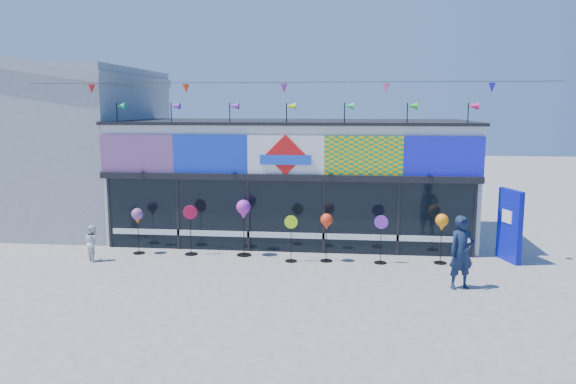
# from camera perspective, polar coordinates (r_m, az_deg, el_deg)

# --- Properties ---
(ground) EXTENTS (80.00, 80.00, 0.00)m
(ground) POSITION_cam_1_polar(r_m,az_deg,el_deg) (14.74, -1.76, -9.47)
(ground) COLOR slate
(ground) RESTS_ON ground
(kite_shop) EXTENTS (16.00, 5.70, 5.31)m
(kite_shop) POSITION_cam_1_polar(r_m,az_deg,el_deg) (20.07, 0.59, 1.42)
(kite_shop) COLOR silver
(kite_shop) RESTS_ON ground
(neighbour_building) EXTENTS (8.18, 7.20, 6.87)m
(neighbour_building) POSITION_cam_1_polar(r_m,az_deg,el_deg) (24.10, -23.61, 4.68)
(neighbour_building) COLOR #A1A3A6
(neighbour_building) RESTS_ON ground
(blue_sign) EXTENTS (0.48, 1.08, 2.17)m
(blue_sign) POSITION_cam_1_polar(r_m,az_deg,el_deg) (17.97, 21.59, -3.17)
(blue_sign) COLOR #0B13AC
(blue_sign) RESTS_ON ground
(spinner_0) EXTENTS (0.37, 0.37, 1.45)m
(spinner_0) POSITION_cam_1_polar(r_m,az_deg,el_deg) (18.15, -15.04, -2.50)
(spinner_0) COLOR black
(spinner_0) RESTS_ON ground
(spinner_1) EXTENTS (0.42, 0.40, 1.56)m
(spinner_1) POSITION_cam_1_polar(r_m,az_deg,el_deg) (17.73, -9.88, -3.69)
(spinner_1) COLOR black
(spinner_1) RESTS_ON ground
(spinner_2) EXTENTS (0.44, 0.44, 1.76)m
(spinner_2) POSITION_cam_1_polar(r_m,az_deg,el_deg) (17.31, -4.54, -1.94)
(spinner_2) COLOR black
(spinner_2) RESTS_ON ground
(spinner_3) EXTENTS (0.39, 0.36, 1.40)m
(spinner_3) POSITION_cam_1_polar(r_m,az_deg,el_deg) (16.72, 0.31, -4.62)
(spinner_3) COLOR black
(spinner_3) RESTS_ON ground
(spinner_4) EXTENTS (0.37, 0.37, 1.45)m
(spinner_4) POSITION_cam_1_polar(r_m,az_deg,el_deg) (16.70, 3.94, -3.18)
(spinner_4) COLOR black
(spinner_4) RESTS_ON ground
(spinner_5) EXTENTS (0.40, 0.37, 1.44)m
(spinner_5) POSITION_cam_1_polar(r_m,az_deg,el_deg) (16.76, 9.41, -4.63)
(spinner_5) COLOR black
(spinner_5) RESTS_ON ground
(spinner_6) EXTENTS (0.38, 0.38, 1.49)m
(spinner_6) POSITION_cam_1_polar(r_m,az_deg,el_deg) (17.03, 15.36, -3.13)
(spinner_6) COLOR black
(spinner_6) RESTS_ON ground
(adult_man) EXTENTS (0.80, 0.67, 1.88)m
(adult_man) POSITION_cam_1_polar(r_m,az_deg,el_deg) (14.92, 17.22, -5.88)
(adult_man) COLOR #121F3B
(adult_man) RESTS_ON ground
(child) EXTENTS (0.60, 0.58, 1.09)m
(child) POSITION_cam_1_polar(r_m,az_deg,el_deg) (17.86, -19.20, -4.89)
(child) COLOR silver
(child) RESTS_ON ground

